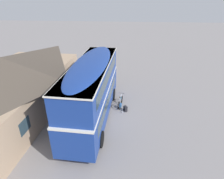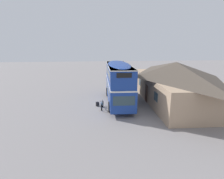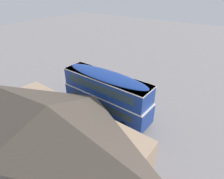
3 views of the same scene
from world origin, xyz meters
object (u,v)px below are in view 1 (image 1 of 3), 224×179
Objects in this scene: touring_bicycle at (120,102)px; backpack_on_ground at (125,108)px; water_bottle_clear_plastic at (123,112)px; double_decker_bus at (92,88)px.

touring_bicycle reaches higher than backpack_on_ground.
touring_bicycle is at bearing 13.27° from water_bottle_clear_plastic.
double_decker_bus is 3.63m from touring_bicycle.
backpack_on_ground is 0.40m from water_bottle_clear_plastic.
double_decker_bus is at bearing 109.71° from water_bottle_clear_plastic.
backpack_on_ground is at bearing -66.31° from double_decker_bus.
touring_bicycle is 1.16m from water_bottle_clear_plastic.
water_bottle_clear_plastic is (-0.28, 0.22, -0.18)m from backpack_on_ground.
double_decker_bus is 5.78× the size of touring_bicycle.
double_decker_bus reaches higher than water_bottle_clear_plastic.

